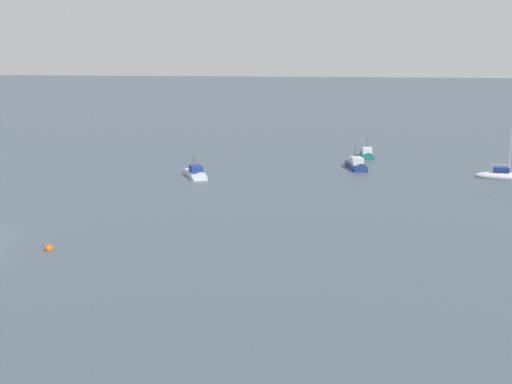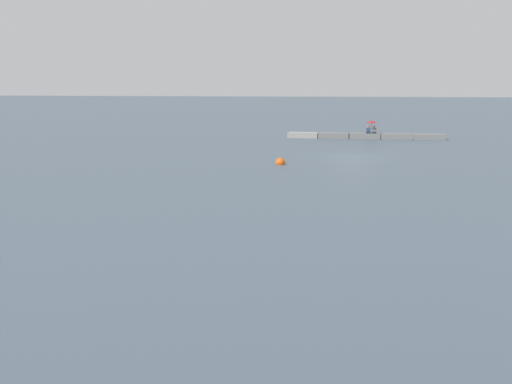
{
  "view_description": "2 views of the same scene",
  "coord_description": "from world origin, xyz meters",
  "px_view_note": "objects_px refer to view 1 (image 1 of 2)",
  "views": [
    {
      "loc": [
        55.18,
        27.62,
        15.55
      ],
      "look_at": [
        -5.63,
        20.68,
        2.77
      ],
      "focal_mm": 51.87,
      "sensor_mm": 36.0,
      "label": 1
    },
    {
      "loc": [
        -4.15,
        53.6,
        5.22
      ],
      "look_at": [
        1.21,
        27.78,
        1.36
      ],
      "focal_mm": 51.97,
      "sensor_mm": 36.0,
      "label": 2
    }
  ],
  "objects_px": {
    "motorboat_white_far": "(197,175)",
    "mooring_buoy_mid": "(49,249)",
    "sailboat_white_near": "(504,176)",
    "motorboat_navy_mid": "(357,166)",
    "motorboat_teal_near": "(367,155)"
  },
  "relations": [
    {
      "from": "motorboat_teal_near",
      "to": "motorboat_navy_mid",
      "type": "height_order",
      "value": "motorboat_navy_mid"
    },
    {
      "from": "sailboat_white_near",
      "to": "motorboat_navy_mid",
      "type": "bearing_deg",
      "value": -90.91
    },
    {
      "from": "motorboat_teal_near",
      "to": "motorboat_white_far",
      "type": "xyz_separation_m",
      "value": [
        16.76,
        -19.76,
        0.02
      ]
    },
    {
      "from": "mooring_buoy_mid",
      "to": "motorboat_teal_near",
      "type": "bearing_deg",
      "value": 151.77
    },
    {
      "from": "motorboat_navy_mid",
      "to": "motorboat_white_far",
      "type": "relative_size",
      "value": 1.04
    },
    {
      "from": "sailboat_white_near",
      "to": "mooring_buoy_mid",
      "type": "relative_size",
      "value": 12.1
    },
    {
      "from": "motorboat_white_far",
      "to": "mooring_buoy_mid",
      "type": "height_order",
      "value": "motorboat_white_far"
    },
    {
      "from": "sailboat_white_near",
      "to": "mooring_buoy_mid",
      "type": "distance_m",
      "value": 52.1
    },
    {
      "from": "motorboat_white_far",
      "to": "mooring_buoy_mid",
      "type": "xyz_separation_m",
      "value": [
        30.07,
        -5.38,
        -0.2
      ]
    },
    {
      "from": "motorboat_teal_near",
      "to": "mooring_buoy_mid",
      "type": "distance_m",
      "value": 53.15
    },
    {
      "from": "motorboat_teal_near",
      "to": "mooring_buoy_mid",
      "type": "bearing_deg",
      "value": 59.82
    },
    {
      "from": "motorboat_teal_near",
      "to": "motorboat_navy_mid",
      "type": "relative_size",
      "value": 0.88
    },
    {
      "from": "sailboat_white_near",
      "to": "motorboat_navy_mid",
      "type": "relative_size",
      "value": 1.35
    },
    {
      "from": "motorboat_white_far",
      "to": "mooring_buoy_mid",
      "type": "distance_m",
      "value": 30.55
    },
    {
      "from": "motorboat_navy_mid",
      "to": "motorboat_white_far",
      "type": "bearing_deg",
      "value": 12.22
    }
  ]
}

